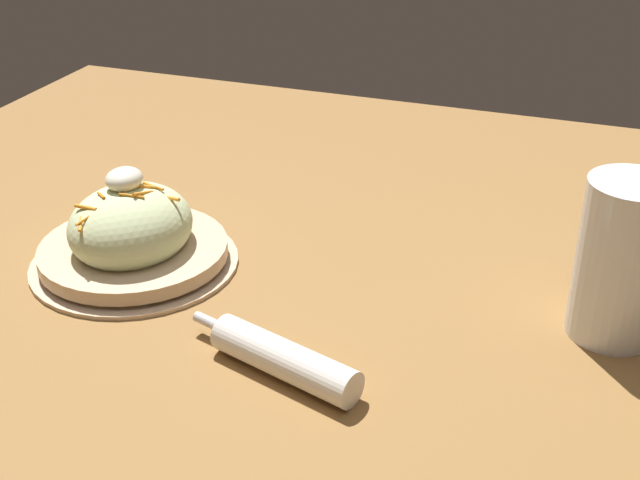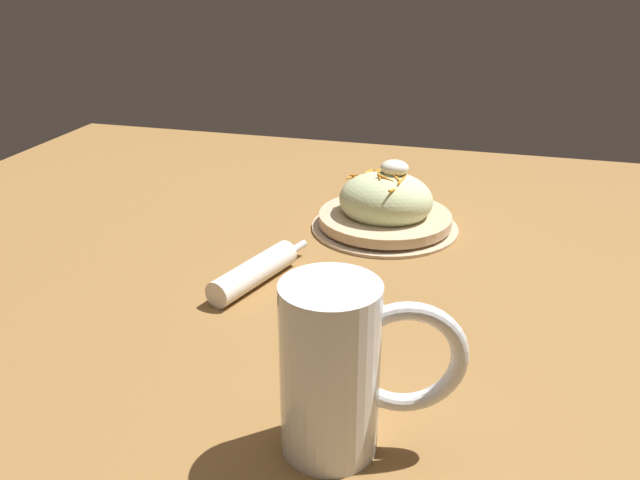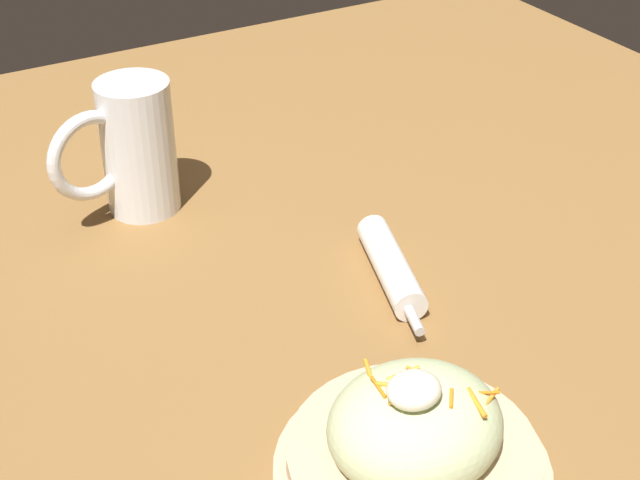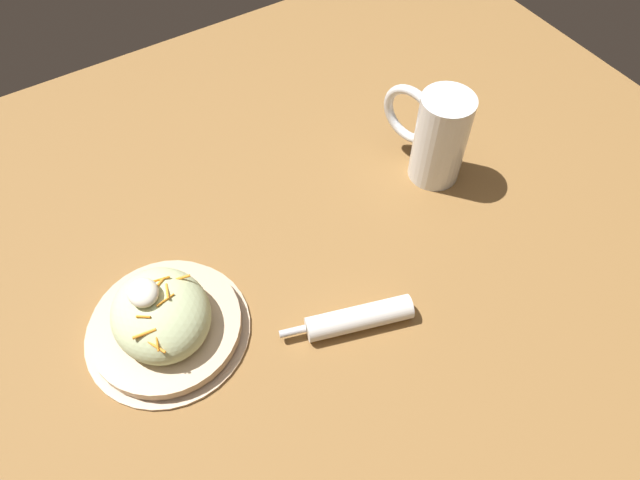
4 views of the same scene
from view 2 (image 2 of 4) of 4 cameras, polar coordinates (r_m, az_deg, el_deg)
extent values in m
plane|color=olive|center=(0.83, -4.26, -4.79)|extent=(1.43, 1.43, 0.00)
cylinder|color=#D1B28E|center=(1.02, 5.57, 1.24)|extent=(0.22, 0.22, 0.01)
cylinder|color=#D1B28E|center=(1.02, 5.59, 1.88)|extent=(0.20, 0.20, 0.02)
ellipsoid|color=beige|center=(1.01, 5.66, 3.47)|extent=(0.14, 0.13, 0.08)
cylinder|color=orange|center=(1.03, 3.01, 5.42)|extent=(0.02, 0.02, 0.01)
cylinder|color=orange|center=(0.98, 6.59, 5.33)|extent=(0.02, 0.02, 0.01)
cylinder|color=orange|center=(1.03, 4.14, 5.85)|extent=(0.01, 0.03, 0.01)
cylinder|color=orange|center=(1.02, 3.19, 5.55)|extent=(0.02, 0.01, 0.01)
cylinder|color=orange|center=(0.97, 6.99, 5.09)|extent=(0.01, 0.03, 0.01)
cylinder|color=orange|center=(0.98, 5.09, 5.54)|extent=(0.01, 0.03, 0.01)
cylinder|color=orange|center=(0.99, 6.92, 5.58)|extent=(0.02, 0.01, 0.00)
cylinder|color=orange|center=(0.96, 6.33, 4.29)|extent=(0.01, 0.03, 0.01)
cylinder|color=orange|center=(1.02, 5.08, 6.00)|extent=(0.01, 0.02, 0.00)
cylinder|color=orange|center=(0.98, 5.64, 5.32)|extent=(0.03, 0.01, 0.01)
ellipsoid|color=white|center=(1.00, 6.42, 6.18)|extent=(0.04, 0.04, 0.02)
cylinder|color=white|center=(0.55, 0.85, -11.05)|extent=(0.08, 0.08, 0.16)
cylinder|color=gold|center=(0.58, 0.83, -14.00)|extent=(0.07, 0.07, 0.08)
cylinder|color=white|center=(0.55, 0.86, -10.21)|extent=(0.07, 0.07, 0.01)
torus|color=white|center=(0.55, 7.35, -10.02)|extent=(0.10, 0.04, 0.10)
cylinder|color=white|center=(0.85, -5.72, -2.80)|extent=(0.08, 0.15, 0.03)
cylinder|color=silver|center=(0.91, -2.22, -0.65)|extent=(0.02, 0.04, 0.01)
camera|label=1|loc=(0.97, -49.55, 20.18)|focal=48.35mm
camera|label=3|loc=(1.37, 25.62, 28.78)|focal=51.88mm
camera|label=4|loc=(1.15, -19.40, 38.55)|focal=32.28mm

